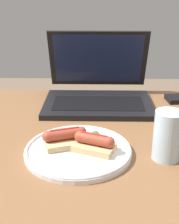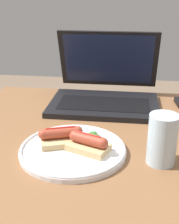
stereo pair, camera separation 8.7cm
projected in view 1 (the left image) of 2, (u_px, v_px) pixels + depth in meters
name	position (u px, v px, depth m)	size (l,w,h in m)	color
desk	(134.00, 175.00, 0.86)	(1.05, 0.88, 0.71)	brown
laptop	(98.00, 90.00, 1.10)	(0.37, 0.33, 0.24)	black
plate	(78.00, 150.00, 0.78)	(0.27, 0.27, 0.02)	silver
sausage_toast_left	(65.00, 138.00, 0.79)	(0.12, 0.10, 0.05)	tan
sausage_toast_middle	(94.00, 143.00, 0.77)	(0.12, 0.09, 0.05)	tan
salad_pile	(91.00, 135.00, 0.84)	(0.08, 0.05, 0.01)	#2D662D
drinking_glass	(168.00, 136.00, 0.74)	(0.07, 0.07, 0.12)	silver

